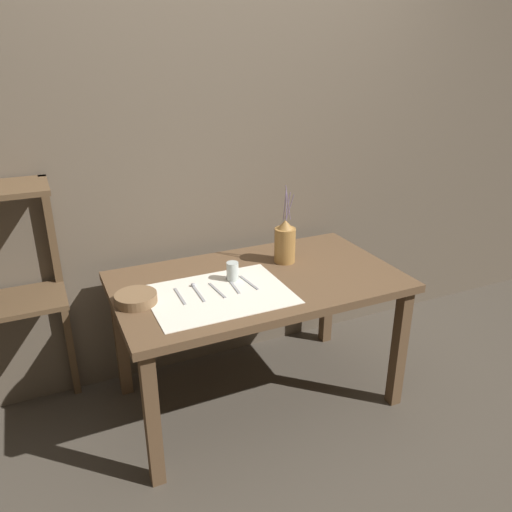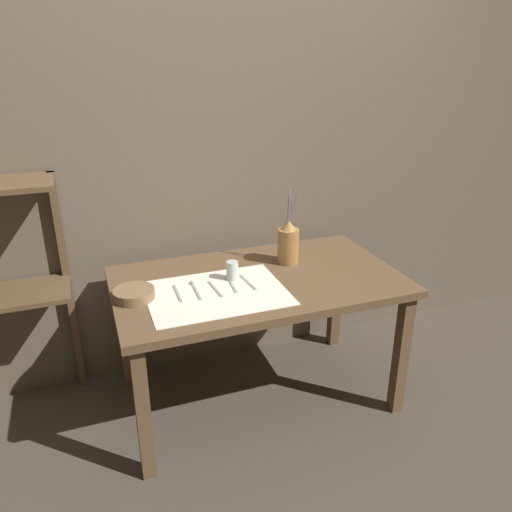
{
  "view_description": "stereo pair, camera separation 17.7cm",
  "coord_description": "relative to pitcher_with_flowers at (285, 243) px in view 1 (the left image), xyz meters",
  "views": [
    {
      "loc": [
        -0.93,
        -2.01,
        1.75
      ],
      "look_at": [
        -0.01,
        0.0,
        0.83
      ],
      "focal_mm": 35.0,
      "sensor_mm": 36.0,
      "label": 1
    },
    {
      "loc": [
        -0.77,
        -2.08,
        1.75
      ],
      "look_at": [
        -0.01,
        0.0,
        0.83
      ],
      "focal_mm": 35.0,
      "sensor_mm": 36.0,
      "label": 2
    }
  ],
  "objects": [
    {
      "name": "wooden_bowl",
      "position": [
        -0.81,
        -0.14,
        -0.08
      ],
      "size": [
        0.19,
        0.19,
        0.05
      ],
      "color": "brown",
      "rests_on": "wooden_table"
    },
    {
      "name": "linen_cloth",
      "position": [
        -0.45,
        -0.22,
        -0.11
      ],
      "size": [
        0.64,
        0.47,
        0.0
      ],
      "color": "silver",
      "rests_on": "wooden_table"
    },
    {
      "name": "stone_wall_back",
      "position": [
        -0.22,
        0.38,
        0.38
      ],
      "size": [
        7.0,
        0.06,
        2.4
      ],
      "color": "brown",
      "rests_on": "ground_plane"
    },
    {
      "name": "fork_inner",
      "position": [
        -0.28,
        -0.17,
        -0.1
      ],
      "size": [
        0.03,
        0.17,
        0.0
      ],
      "color": "#939399",
      "rests_on": "wooden_table"
    },
    {
      "name": "glass_tumbler_near",
      "position": [
        -0.34,
        -0.1,
        -0.06
      ],
      "size": [
        0.06,
        0.06,
        0.09
      ],
      "color": "#B7C1BC",
      "rests_on": "wooden_table"
    },
    {
      "name": "wooden_table",
      "position": [
        -0.22,
        -0.13,
        -0.19
      ],
      "size": [
        1.4,
        0.81,
        0.71
      ],
      "color": "brown",
      "rests_on": "ground_plane"
    },
    {
      "name": "spoon_outer",
      "position": [
        -0.54,
        -0.12,
        -0.1
      ],
      "size": [
        0.02,
        0.19,
        0.02
      ],
      "color": "#939399",
      "rests_on": "wooden_table"
    },
    {
      "name": "ground_plane",
      "position": [
        -0.22,
        -0.13,
        -0.82
      ],
      "size": [
        12.0,
        12.0,
        0.0
      ],
      "primitive_type": "plane",
      "color": "#473F35"
    },
    {
      "name": "knife_center",
      "position": [
        -0.45,
        -0.18,
        -0.1
      ],
      "size": [
        0.03,
        0.17,
        0.0
      ],
      "color": "#939399",
      "rests_on": "wooden_table"
    },
    {
      "name": "pitcher_with_flowers",
      "position": [
        0.0,
        0.0,
        0.0
      ],
      "size": [
        0.11,
        0.11,
        0.41
      ],
      "color": "olive",
      "rests_on": "wooden_table"
    },
    {
      "name": "fork_outer",
      "position": [
        -0.62,
        -0.17,
        -0.1
      ],
      "size": [
        0.01,
        0.17,
        0.0
      ],
      "color": "#939399",
      "rests_on": "wooden_table"
    },
    {
      "name": "spoon_inner",
      "position": [
        -0.36,
        -0.11,
        -0.1
      ],
      "size": [
        0.03,
        0.19,
        0.02
      ],
      "color": "#939399",
      "rests_on": "wooden_table"
    }
  ]
}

